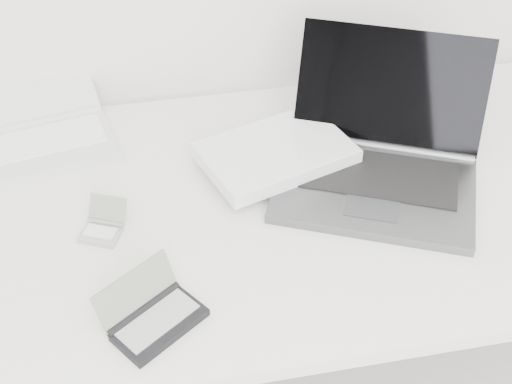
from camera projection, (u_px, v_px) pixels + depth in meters
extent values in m
cube|color=white|center=(267.00, 205.00, 1.44)|extent=(1.60, 0.80, 0.03)
cylinder|color=silver|center=(496.00, 186.00, 2.05)|extent=(0.04, 0.04, 0.70)
cube|color=#56595B|center=(375.00, 191.00, 1.44)|extent=(0.47, 0.41, 0.02)
cube|color=black|center=(377.00, 175.00, 1.46)|extent=(0.36, 0.27, 0.00)
cube|color=black|center=(391.00, 88.00, 1.50)|extent=(0.41, 0.27, 0.23)
cylinder|color=#56595B|center=(382.00, 147.00, 1.53)|extent=(0.36, 0.18, 0.02)
cube|color=#3C3E41|center=(372.00, 208.00, 1.38)|extent=(0.12, 0.10, 0.00)
cube|color=white|center=(276.00, 153.00, 1.49)|extent=(0.35, 0.29, 0.03)
cube|color=white|center=(276.00, 147.00, 1.48)|extent=(0.34, 0.28, 0.00)
cube|color=silver|center=(52.00, 147.00, 1.55)|extent=(0.29, 0.23, 0.02)
cube|color=white|center=(50.00, 139.00, 1.55)|extent=(0.25, 0.15, 0.00)
cube|color=silver|center=(36.00, 93.00, 1.64)|extent=(0.29, 0.21, 0.06)
cylinder|color=silver|center=(44.00, 122.00, 1.60)|extent=(0.26, 0.07, 0.02)
cube|color=#B8B8BC|center=(101.00, 234.00, 1.35)|extent=(0.09, 0.08, 0.01)
cube|color=silver|center=(100.00, 232.00, 1.35)|extent=(0.07, 0.05, 0.00)
cube|color=gray|center=(108.00, 209.00, 1.36)|extent=(0.08, 0.06, 0.05)
cylinder|color=#B8B8BC|center=(106.00, 223.00, 1.37)|extent=(0.07, 0.04, 0.01)
cube|color=black|center=(160.00, 325.00, 1.18)|extent=(0.17, 0.15, 0.01)
cube|color=gray|center=(158.00, 320.00, 1.18)|extent=(0.14, 0.13, 0.00)
cube|color=gray|center=(136.00, 291.00, 1.19)|extent=(0.14, 0.11, 0.07)
cylinder|color=black|center=(144.00, 309.00, 1.20)|extent=(0.13, 0.10, 0.02)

